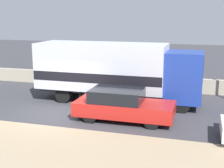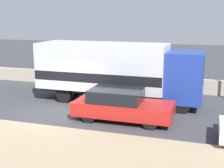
{
  "view_description": "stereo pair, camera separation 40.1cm",
  "coord_description": "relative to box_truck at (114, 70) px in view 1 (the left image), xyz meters",
  "views": [
    {
      "loc": [
        6.57,
        -13.04,
        4.72
      ],
      "look_at": [
        2.25,
        1.62,
        1.34
      ],
      "focal_mm": 50.0,
      "sensor_mm": 36.0,
      "label": 1
    },
    {
      "loc": [
        6.95,
        -12.92,
        4.72
      ],
      "look_at": [
        2.25,
        1.62,
        1.34
      ],
      "focal_mm": 50.0,
      "sensor_mm": 36.0,
      "label": 2
    }
  ],
  "objects": [
    {
      "name": "ground_plane",
      "position": [
        -1.95,
        -3.02,
        -1.81
      ],
      "size": [
        80.0,
        80.0,
        0.0
      ],
      "primitive_type": "plane",
      "color": "#38383D"
    },
    {
      "name": "stone_wall_backdrop",
      "position": [
        -1.95,
        3.41,
        -1.36
      ],
      "size": [
        60.0,
        0.35,
        0.9
      ],
      "color": "#A39984",
      "rests_on": "ground_plane"
    },
    {
      "name": "box_truck",
      "position": [
        0.0,
        0.0,
        0.0
      ],
      "size": [
        8.9,
        2.5,
        3.24
      ],
      "color": "navy",
      "rests_on": "ground_plane"
    },
    {
      "name": "car_hatchback",
      "position": [
        1.21,
        -2.8,
        -1.09
      ],
      "size": [
        4.5,
        1.86,
        1.44
      ],
      "color": "#B21E19",
      "rests_on": "ground_plane"
    }
  ]
}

